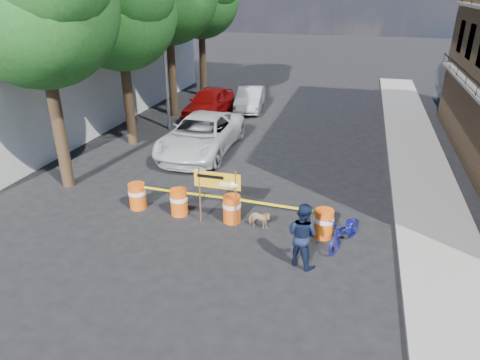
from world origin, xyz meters
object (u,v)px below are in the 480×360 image
Objects in this scene: barrel_far_left at (137,195)px; suv_white at (201,135)px; bicycle at (347,218)px; detour_sign at (223,185)px; dog at (259,219)px; pedestrian at (302,235)px; sedan_silver at (250,99)px; barrel_far_right at (324,223)px; sedan_red at (209,102)px; barrel_mid_right at (232,208)px; barrel_mid_left at (179,202)px.

suv_white is (0.21, 5.67, 0.35)m from barrel_far_left.
suv_white is at bearing 159.69° from bicycle.
detour_sign reaches higher than dog.
suv_white is at bearing -28.35° from pedestrian.
pedestrian is 0.44× the size of sedan_silver.
barrel_far_left is at bearing 173.94° from detour_sign.
sedan_red is (-7.66, 11.53, 0.34)m from barrel_far_right.
detour_sign is 1.05× the size of bicycle.
barrel_far_right is 13.85m from sedan_red.
suv_white is 1.43× the size of sedan_silver.
barrel_far_left is at bearing 179.56° from barrel_mid_right.
barrel_mid_left is 1.22× the size of dog.
barrel_far_left is 0.50× the size of bicycle.
barrel_mid_right is 0.99m from detour_sign.
barrel_far_right is (2.91, -0.14, 0.00)m from barrel_mid_right.
barrel_mid_right is 0.22× the size of sedan_silver.
detour_sign is at bearing -177.04° from barrel_far_right.
pedestrian is 9.28m from suv_white.
detour_sign is at bearing -67.17° from sedan_red.
sedan_red is at bearing 112.67° from barrel_mid_right.
sedan_red is 2.80m from sedan_silver.
suv_white is at bearing 135.95° from barrel_far_right.
barrel_mid_right is 0.47× the size of detour_sign.
bicycle is (6.89, -0.50, 0.44)m from barrel_far_left.
sedan_red reaches higher than barrel_far_right.
bicycle is 9.09m from suv_white.
sedan_red is (-1.42, 11.36, 0.34)m from barrel_far_left.
bicycle is 0.44× the size of sedan_silver.
bicycle reaches higher than suv_white.
detour_sign is 0.32× the size of suv_white.
barrel_mid_right is 2.91m from barrel_far_right.
barrel_mid_right is 0.15× the size of suv_white.
barrel_mid_left is 5.87m from suv_white.
suv_white is at bearing -72.61° from sedan_red.
barrel_mid_right is 3.03m from pedestrian.
bicycle is 2.69m from dog.
bicycle is at bearing -106.67° from pedestrian.
sedan_silver is at bearing 100.81° from detour_sign.
barrel_mid_left is 0.22× the size of sedan_silver.
sedan_silver is (1.92, 2.03, -0.13)m from sedan_red.
barrel_far_right is at bearing -54.97° from sedan_red.
barrel_far_right is at bearing -2.79° from barrel_mid_right.
bicycle is (3.55, -0.47, 0.44)m from barrel_mid_right.
barrel_mid_right is at bearing 84.17° from dog.
pedestrian is at bearing -108.88° from bicycle.
barrel_far_left is 0.19× the size of sedan_red.
barrel_mid_left is at bearing -77.18° from suv_white.
barrel_mid_right is (1.81, 0.01, 0.00)m from barrel_mid_left.
pedestrian is at bearing -34.92° from barrel_mid_right.
barrel_far_left and barrel_far_right have the same top height.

